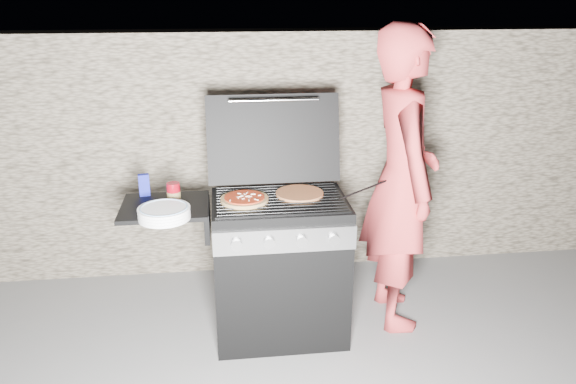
{
  "coord_description": "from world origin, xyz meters",
  "views": [
    {
      "loc": [
        -0.33,
        -3.08,
        2.09
      ],
      "look_at": [
        0.05,
        0.0,
        0.95
      ],
      "focal_mm": 35.0,
      "sensor_mm": 36.0,
      "label": 1
    }
  ],
  "objects": [
    {
      "name": "gas_grill",
      "position": [
        -0.25,
        0.0,
        0.46
      ],
      "size": [
        1.34,
        0.79,
        0.91
      ],
      "primitive_type": null,
      "color": "black",
      "rests_on": "ground"
    },
    {
      "name": "sauce_jar",
      "position": [
        -0.62,
        0.04,
        0.96
      ],
      "size": [
        0.1,
        0.1,
        0.12
      ],
      "primitive_type": "cylinder",
      "rotation": [
        0.0,
        0.0,
        -0.37
      ],
      "color": "maroon",
      "rests_on": "gas_grill"
    },
    {
      "name": "person",
      "position": [
        0.77,
        0.11,
        0.95
      ],
      "size": [
        0.48,
        0.71,
        1.91
      ],
      "primitive_type": "imported",
      "rotation": [
        0.0,
        0.0,
        1.54
      ],
      "color": "#B33233",
      "rests_on": "ground"
    },
    {
      "name": "pizza_plain",
      "position": [
        0.13,
        0.05,
        0.92
      ],
      "size": [
        0.34,
        0.34,
        0.02
      ],
      "primitive_type": "cylinder",
      "rotation": [
        0.0,
        0.0,
        -0.23
      ],
      "color": "#C17B44",
      "rests_on": "gas_grill"
    },
    {
      "name": "plate_stack",
      "position": [
        -0.65,
        -0.21,
        0.94
      ],
      "size": [
        0.3,
        0.3,
        0.07
      ],
      "primitive_type": "cylinder",
      "rotation": [
        0.0,
        0.0,
        -0.08
      ],
      "color": "white",
      "rests_on": "gas_grill"
    },
    {
      "name": "tongs",
      "position": [
        0.54,
        0.0,
        0.95
      ],
      "size": [
        0.39,
        0.16,
        0.08
      ],
      "primitive_type": "cylinder",
      "rotation": [
        0.0,
        1.4,
        0.36
      ],
      "color": "black",
      "rests_on": "gas_grill"
    },
    {
      "name": "pizza_topped",
      "position": [
        -0.21,
        -0.02,
        0.93
      ],
      "size": [
        0.33,
        0.33,
        0.03
      ],
      "primitive_type": null,
      "rotation": [
        0.0,
        0.0,
        -0.2
      ],
      "color": "gold",
      "rests_on": "gas_grill"
    },
    {
      "name": "stone_wall",
      "position": [
        0.0,
        1.05,
        0.9
      ],
      "size": [
        8.0,
        0.35,
        1.8
      ],
      "primitive_type": "cube",
      "color": "gray",
      "rests_on": "ground"
    },
    {
      "name": "ground",
      "position": [
        0.0,
        0.0,
        0.0
      ],
      "size": [
        50.0,
        50.0,
        0.0
      ],
      "primitive_type": "plane",
      "color": "slate"
    },
    {
      "name": "blue_carton",
      "position": [
        -0.8,
        0.17,
        0.97
      ],
      "size": [
        0.07,
        0.05,
        0.13
      ],
      "primitive_type": "cube",
      "rotation": [
        0.0,
        0.0,
        0.17
      ],
      "color": "navy",
      "rests_on": "gas_grill"
    }
  ]
}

